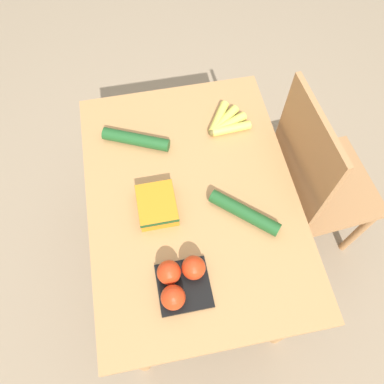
{
  "coord_description": "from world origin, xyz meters",
  "views": [
    {
      "loc": [
        0.59,
        -0.11,
        1.9
      ],
      "look_at": [
        0.0,
        0.0,
        0.75
      ],
      "focal_mm": 35.0,
      "sensor_mm": 36.0,
      "label": 1
    }
  ],
  "objects_px": {
    "chair": "(313,183)",
    "carrot_bag": "(157,205)",
    "cucumber_far": "(244,213)",
    "banana_bunch": "(225,123)",
    "cucumber_near": "(136,139)",
    "tomato_pack": "(180,280)"
  },
  "relations": [
    {
      "from": "carrot_bag",
      "to": "cucumber_far",
      "type": "distance_m",
      "value": 0.3
    },
    {
      "from": "tomato_pack",
      "to": "cucumber_far",
      "type": "bearing_deg",
      "value": 126.38
    },
    {
      "from": "banana_bunch",
      "to": "cucumber_near",
      "type": "relative_size",
      "value": 0.66
    },
    {
      "from": "carrot_bag",
      "to": "cucumber_far",
      "type": "height_order",
      "value": "carrot_bag"
    },
    {
      "from": "chair",
      "to": "carrot_bag",
      "type": "relative_size",
      "value": 6.37
    },
    {
      "from": "tomato_pack",
      "to": "cucumber_near",
      "type": "distance_m",
      "value": 0.56
    },
    {
      "from": "cucumber_near",
      "to": "carrot_bag",
      "type": "bearing_deg",
      "value": 7.29
    },
    {
      "from": "cucumber_far",
      "to": "carrot_bag",
      "type": "bearing_deg",
      "value": -105.97
    },
    {
      "from": "chair",
      "to": "carrot_bag",
      "type": "distance_m",
      "value": 0.72
    },
    {
      "from": "chair",
      "to": "banana_bunch",
      "type": "xyz_separation_m",
      "value": [
        -0.21,
        -0.35,
        0.23
      ]
    },
    {
      "from": "chair",
      "to": "cucumber_near",
      "type": "height_order",
      "value": "chair"
    },
    {
      "from": "carrot_bag",
      "to": "cucumber_near",
      "type": "relative_size",
      "value": 0.62
    },
    {
      "from": "banana_bunch",
      "to": "cucumber_near",
      "type": "distance_m",
      "value": 0.35
    },
    {
      "from": "tomato_pack",
      "to": "cucumber_near",
      "type": "xyz_separation_m",
      "value": [
        -0.56,
        -0.07,
        -0.02
      ]
    },
    {
      "from": "chair",
      "to": "cucumber_far",
      "type": "relative_size",
      "value": 4.47
    },
    {
      "from": "carrot_bag",
      "to": "cucumber_far",
      "type": "relative_size",
      "value": 0.7
    },
    {
      "from": "carrot_bag",
      "to": "banana_bunch",
      "type": "bearing_deg",
      "value": 134.35
    },
    {
      "from": "chair",
      "to": "banana_bunch",
      "type": "height_order",
      "value": "chair"
    },
    {
      "from": "tomato_pack",
      "to": "carrot_bag",
      "type": "height_order",
      "value": "tomato_pack"
    },
    {
      "from": "cucumber_far",
      "to": "chair",
      "type": "bearing_deg",
      "value": 115.09
    },
    {
      "from": "chair",
      "to": "banana_bunch",
      "type": "distance_m",
      "value": 0.47
    },
    {
      "from": "banana_bunch",
      "to": "chair",
      "type": "bearing_deg",
      "value": 59.52
    }
  ]
}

